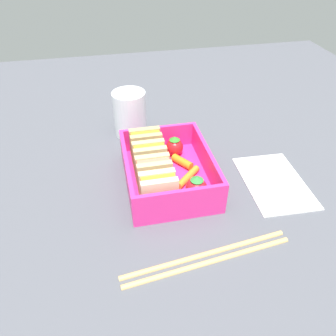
# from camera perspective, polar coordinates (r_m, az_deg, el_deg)

# --- Properties ---
(ground_plane) EXTENTS (1.20, 1.20, 0.02)m
(ground_plane) POSITION_cam_1_polar(r_m,az_deg,el_deg) (0.52, 0.00, -3.20)
(ground_plane) COLOR #4E5058
(bento_tray) EXTENTS (0.17, 0.13, 0.01)m
(bento_tray) POSITION_cam_1_polar(r_m,az_deg,el_deg) (0.51, 0.00, -1.85)
(bento_tray) COLOR #EF2C8A
(bento_tray) RESTS_ON ground_plane
(bento_rim) EXTENTS (0.17, 0.13, 0.04)m
(bento_rim) POSITION_cam_1_polar(r_m,az_deg,el_deg) (0.49, 0.00, 0.45)
(bento_rim) COLOR #EF2C8A
(bento_rim) RESTS_ON bento_tray
(sandwich_left) EXTENTS (0.03, 0.05, 0.05)m
(sandwich_left) POSITION_cam_1_polar(r_m,az_deg,el_deg) (0.45, -1.68, -3.84)
(sandwich_left) COLOR beige
(sandwich_left) RESTS_ON bento_tray
(sandwich_center_left) EXTENTS (0.03, 0.05, 0.05)m
(sandwich_center_left) POSITION_cam_1_polar(r_m,az_deg,el_deg) (0.47, -2.50, -0.88)
(sandwich_center_left) COLOR tan
(sandwich_center_left) RESTS_ON bento_tray
(sandwich_center) EXTENTS (0.03, 0.05, 0.05)m
(sandwich_center) POSITION_cam_1_polar(r_m,az_deg,el_deg) (0.50, -3.23, 1.75)
(sandwich_center) COLOR tan
(sandwich_center) RESTS_ON bento_tray
(sandwich_center_right) EXTENTS (0.03, 0.05, 0.05)m
(sandwich_center_right) POSITION_cam_1_polar(r_m,az_deg,el_deg) (0.53, -3.88, 4.08)
(sandwich_center_right) COLOR tan
(sandwich_center_right) RESTS_ON bento_tray
(strawberry_left) EXTENTS (0.03, 0.03, 0.04)m
(strawberry_left) POSITION_cam_1_polar(r_m,az_deg,el_deg) (0.46, 4.97, -3.45)
(strawberry_left) COLOR red
(strawberry_left) RESTS_ON bento_tray
(carrot_stick_left) EXTENTS (0.04, 0.04, 0.01)m
(carrot_stick_left) POSITION_cam_1_polar(r_m,az_deg,el_deg) (0.50, 3.49, -1.54)
(carrot_stick_left) COLOR orange
(carrot_stick_left) RESTS_ON bento_tray
(carrot_stick_far_left) EXTENTS (0.04, 0.03, 0.01)m
(carrot_stick_far_left) POSITION_cam_1_polar(r_m,az_deg,el_deg) (0.52, 2.49, 1.09)
(carrot_stick_far_left) COLOR orange
(carrot_stick_far_left) RESTS_ON bento_tray
(strawberry_far_left) EXTENTS (0.03, 0.03, 0.03)m
(strawberry_far_left) POSITION_cam_1_polar(r_m,az_deg,el_deg) (0.54, 1.13, 3.75)
(strawberry_far_left) COLOR red
(strawberry_far_left) RESTS_ON bento_tray
(chopstick_pair) EXTENTS (0.04, 0.22, 0.01)m
(chopstick_pair) POSITION_cam_1_polar(r_m,az_deg,el_deg) (0.42, 6.91, -15.07)
(chopstick_pair) COLOR tan
(chopstick_pair) RESTS_ON ground_plane
(drinking_glass) EXTENTS (0.06, 0.06, 0.08)m
(drinking_glass) POSITION_cam_1_polar(r_m,az_deg,el_deg) (0.61, -6.64, 9.41)
(drinking_glass) COLOR white
(drinking_glass) RESTS_ON ground_plane
(folded_napkin) EXTENTS (0.14, 0.10, 0.00)m
(folded_napkin) POSITION_cam_1_polar(r_m,az_deg,el_deg) (0.54, 18.01, -2.28)
(folded_napkin) COLOR white
(folded_napkin) RESTS_ON ground_plane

